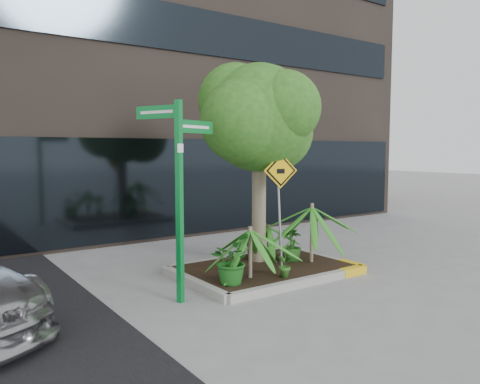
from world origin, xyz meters
TOP-DOWN VIEW (x-y plane):
  - ground at (0.00, 0.00)m, footprint 80.00×80.00m
  - planter at (0.23, 0.27)m, footprint 3.35×2.36m
  - tree at (0.36, 0.72)m, footprint 2.78×2.46m
  - palm_front at (1.18, 0.02)m, footprint 1.34×1.34m
  - palm_left at (-0.53, -0.20)m, footprint 1.03×1.03m
  - palm_back at (0.67, 0.77)m, footprint 0.79×0.79m
  - shrub_a at (-1.03, -0.32)m, footprint 1.04×1.04m
  - shrub_b at (0.88, 0.27)m, footprint 0.53×0.53m
  - shrub_c at (-0.02, -0.55)m, footprint 0.45×0.45m
  - shrub_d at (0.48, 0.95)m, footprint 0.64×0.64m
  - street_sign_post at (-1.94, -0.22)m, footprint 1.16×0.89m
  - cattle_sign at (0.37, 0.06)m, footprint 0.65×0.31m

SIDE VIEW (x-z plane):
  - ground at x=0.00m, z-range 0.00..0.00m
  - planter at x=0.23m, z-range 0.03..0.18m
  - shrub_c at x=-0.02m, z-range 0.15..0.83m
  - shrub_b at x=0.88m, z-range 0.15..0.84m
  - shrub_a at x=-1.03m, z-range 0.15..0.97m
  - shrub_d at x=0.48m, z-range 0.15..0.98m
  - palm_back at x=0.67m, z-range 0.36..1.24m
  - palm_left at x=-0.53m, z-range 0.43..1.58m
  - palm_front at x=1.18m, z-range 0.52..2.01m
  - cattle_sign at x=0.37m, z-range 0.54..2.74m
  - street_sign_post at x=-1.94m, z-range 0.38..3.55m
  - tree at x=0.36m, z-range 0.96..5.12m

